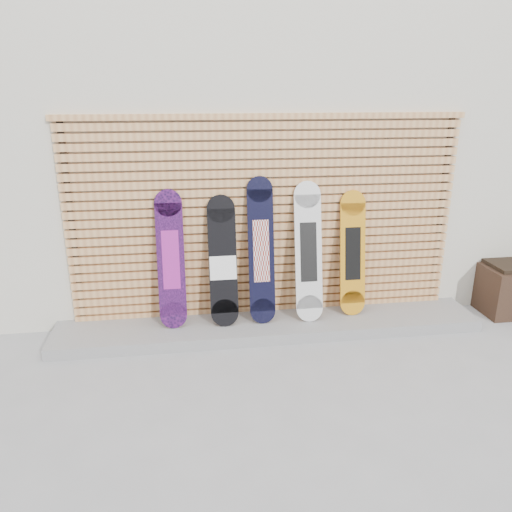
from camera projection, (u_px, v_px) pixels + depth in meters
The scene contains 9 objects.
ground at pixel (296, 361), 4.87m from camera, with size 80.00×80.00×0.00m, color gray.
building at pixel (282, 139), 7.65m from camera, with size 12.00×5.00×3.60m, color beige.
concrete_step at pixel (269, 326), 5.47m from camera, with size 4.60×0.70×0.12m, color gray.
slat_wall at pixel (266, 218), 5.38m from camera, with size 4.26×0.08×2.29m.
snowboard_0 at pixel (171, 260), 5.19m from camera, with size 0.28×0.31×1.44m.
snowboard_1 at pixel (223, 262), 5.26m from camera, with size 0.30×0.35×1.37m.
snowboard_2 at pixel (261, 251), 5.29m from camera, with size 0.28×0.33×1.55m.
snowboard_3 at pixel (308, 252), 5.35m from camera, with size 0.29×0.36×1.49m.
snowboard_4 at pixel (353, 254), 5.48m from camera, with size 0.28×0.27×1.37m.
Camera 1 is at (-0.99, -4.19, 2.53)m, focal length 35.00 mm.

